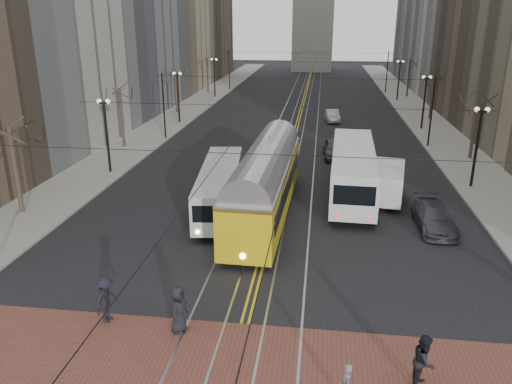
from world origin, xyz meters
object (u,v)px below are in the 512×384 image
(cargo_van, at_px, (387,184))
(sedan_parked, at_px, (434,217))
(pedestrian_d, at_px, (106,299))
(streetcar, at_px, (265,188))
(transit_bus, at_px, (220,189))
(sedan_silver, at_px, (332,116))
(pedestrian_c, at_px, (424,361))
(rear_bus, at_px, (352,172))
(pedestrian_a, at_px, (179,309))
(sedan_grey, at_px, (335,148))

(cargo_van, bearing_deg, sedan_parked, -54.53)
(pedestrian_d, bearing_deg, streetcar, -10.07)
(transit_bus, relative_size, sedan_parked, 2.22)
(sedan_silver, xyz_separation_m, pedestrian_c, (2.43, -45.06, 0.29))
(rear_bus, relative_size, pedestrian_a, 6.58)
(streetcar, bearing_deg, pedestrian_a, -97.12)
(sedan_parked, bearing_deg, pedestrian_a, -136.24)
(streetcar, xyz_separation_m, pedestrian_d, (-5.05, -12.27, -0.78))
(cargo_van, xyz_separation_m, sedan_parked, (2.21, -4.50, -0.44))
(transit_bus, relative_size, sedan_silver, 2.65)
(pedestrian_c, relative_size, pedestrian_d, 0.98)
(transit_bus, height_order, cargo_van, transit_bus)
(sedan_grey, bearing_deg, cargo_van, -75.98)
(cargo_van, xyz_separation_m, sedan_silver, (-3.29, 26.83, -0.47))
(rear_bus, height_order, pedestrian_d, rear_bus)
(rear_bus, xyz_separation_m, pedestrian_c, (1.43, -18.99, -0.68))
(sedan_silver, bearing_deg, pedestrian_a, -105.90)
(sedan_grey, relative_size, pedestrian_d, 2.41)
(transit_bus, relative_size, pedestrian_d, 5.56)
(cargo_van, relative_size, pedestrian_c, 2.70)
(streetcar, bearing_deg, sedan_parked, -2.58)
(pedestrian_a, height_order, pedestrian_c, pedestrian_a)
(sedan_parked, xyz_separation_m, pedestrian_d, (-15.05, -11.50, 0.28))
(sedan_grey, distance_m, sedan_parked, 16.11)
(transit_bus, height_order, sedan_silver, transit_bus)
(sedan_grey, distance_m, pedestrian_d, 28.31)
(transit_bus, distance_m, pedestrian_c, 18.16)
(pedestrian_c, bearing_deg, sedan_grey, 24.64)
(pedestrian_a, bearing_deg, transit_bus, 17.36)
(streetcar, distance_m, sedan_parked, 10.09)
(sedan_parked, xyz_separation_m, pedestrian_a, (-11.97, -11.80, 0.26))
(pedestrian_a, xyz_separation_m, pedestrian_c, (8.91, -1.93, -0.00))
(rear_bus, relative_size, sedan_silver, 3.07)
(sedan_parked, bearing_deg, transit_bus, 172.74)
(rear_bus, bearing_deg, cargo_van, -16.16)
(transit_bus, height_order, rear_bus, rear_bus)
(rear_bus, relative_size, sedan_parked, 2.57)
(pedestrian_c, bearing_deg, streetcar, 45.39)
(sedan_parked, bearing_deg, pedestrian_c, -103.40)
(pedestrian_c, xyz_separation_m, pedestrian_d, (-11.98, 2.23, 0.02))
(streetcar, bearing_deg, pedestrian_c, -62.63)
(rear_bus, bearing_deg, streetcar, -138.54)
(sedan_parked, height_order, pedestrian_a, pedestrian_a)
(transit_bus, height_order, pedestrian_a, transit_bus)
(rear_bus, relative_size, sedan_grey, 2.67)
(transit_bus, xyz_separation_m, pedestrian_d, (-2.05, -12.97, -0.37))
(pedestrian_a, relative_size, pedestrian_c, 1.00)
(pedestrian_a, bearing_deg, sedan_grey, -0.58)
(rear_bus, bearing_deg, sedan_grey, 97.98)
(streetcar, bearing_deg, transit_bus, 168.66)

